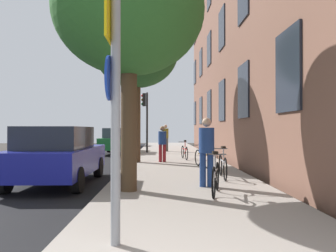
{
  "coord_description": "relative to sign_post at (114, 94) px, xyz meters",
  "views": [
    {
      "loc": [
        0.39,
        -1.56,
        1.55
      ],
      "look_at": [
        0.69,
        11.04,
        1.68
      ],
      "focal_mm": 35.22,
      "sensor_mm": 36.0,
      "label": 1
    }
  ],
  "objects": [
    {
      "name": "bicycle_2",
      "position": [
        2.18,
        8.31,
        -1.52
      ],
      "size": [
        0.53,
        1.59,
        0.93
      ],
      "color": "black",
      "rests_on": "sidewalk"
    },
    {
      "name": "bicycle_1",
      "position": [
        2.42,
        5.5,
        -1.51
      ],
      "size": [
        0.42,
        1.73,
        0.95
      ],
      "color": "black",
      "rests_on": "sidewalk"
    },
    {
      "name": "car_1",
      "position": [
        -2.04,
        16.83,
        -1.16
      ],
      "size": [
        2.01,
        4.41,
        1.62
      ],
      "color": "#19662D",
      "rests_on": "road_asphalt"
    },
    {
      "name": "road_asphalt",
      "position": [
        -4.31,
        12.45,
        -1.99
      ],
      "size": [
        7.0,
        38.0,
        0.01
      ],
      "primitive_type": "cube",
      "color": "black",
      "rests_on": "ground"
    },
    {
      "name": "pedestrian_0",
      "position": [
        1.74,
        4.1,
        -0.89
      ],
      "size": [
        0.42,
        0.42,
        1.73
      ],
      "color": "navy",
      "rests_on": "sidewalk"
    },
    {
      "name": "ground_plane",
      "position": [
        -2.21,
        12.45,
        -2.0
      ],
      "size": [
        41.8,
        41.8,
        0.0
      ],
      "primitive_type": "plane",
      "color": "#332D28"
    },
    {
      "name": "sign_post",
      "position": [
        0.0,
        0.0,
        0.0
      ],
      "size": [
        0.16,
        0.6,
        3.24
      ],
      "color": "gray",
      "rests_on": "sidewalk"
    },
    {
      "name": "building_facade",
      "position": [
        3.88,
        11.95,
        5.63
      ],
      "size": [
        0.56,
        27.0,
        15.22
      ],
      "color": "brown",
      "rests_on": "ground"
    },
    {
      "name": "car_0",
      "position": [
        -2.29,
        5.22,
        -1.16
      ],
      "size": [
        1.96,
        4.27,
        1.62
      ],
      "color": "navy",
      "rests_on": "road_asphalt"
    },
    {
      "name": "tree_far",
      "position": [
        -0.46,
        10.34,
        2.91
      ],
      "size": [
        3.67,
        3.67,
        6.39
      ],
      "color": "#4C3823",
      "rests_on": "sidewalk"
    },
    {
      "name": "pedestrian_2",
      "position": [
        0.93,
        17.41,
        -0.88
      ],
      "size": [
        0.51,
        0.51,
        1.75
      ],
      "color": "#4C4742",
      "rests_on": "sidewalk"
    },
    {
      "name": "bicycle_0",
      "position": [
        1.8,
        3.11,
        -1.5
      ],
      "size": [
        0.55,
        1.6,
        0.96
      ],
      "color": "black",
      "rests_on": "sidewalk"
    },
    {
      "name": "car_2",
      "position": [
        -2.54,
        25.32,
        -1.16
      ],
      "size": [
        1.92,
        4.18,
        1.62
      ],
      "color": "navy",
      "rests_on": "road_asphalt"
    },
    {
      "name": "sidewalk",
      "position": [
        1.29,
        12.45,
        -1.94
      ],
      "size": [
        4.2,
        38.0,
        0.12
      ],
      "primitive_type": "cube",
      "color": "#9E9389",
      "rests_on": "ground"
    },
    {
      "name": "traffic_light",
      "position": [
        -0.33,
        16.38,
        0.67
      ],
      "size": [
        0.43,
        0.24,
        3.73
      ],
      "color": "black",
      "rests_on": "sidewalk"
    },
    {
      "name": "pedestrian_1",
      "position": [
        0.68,
        10.39,
        -0.98
      ],
      "size": [
        0.37,
        0.37,
        1.58
      ],
      "color": "maroon",
      "rests_on": "sidewalk"
    },
    {
      "name": "bicycle_3",
      "position": [
        1.76,
        11.75,
        -1.52
      ],
      "size": [
        0.42,
        1.7,
        0.92
      ],
      "color": "black",
      "rests_on": "sidewalk"
    },
    {
      "name": "tree_near",
      "position": [
        -0.15,
        3.6,
        2.31
      ],
      "size": [
        3.54,
        3.54,
        5.72
      ],
      "color": "#4C3823",
      "rests_on": "sidewalk"
    }
  ]
}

